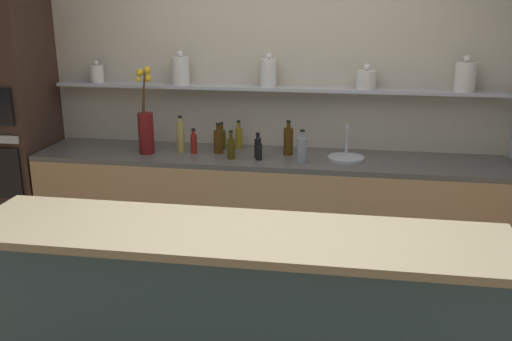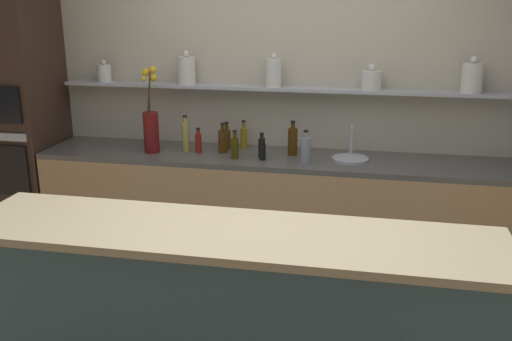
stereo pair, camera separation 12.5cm
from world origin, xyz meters
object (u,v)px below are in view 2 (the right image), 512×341
Objects in this scene: oven_tower at (15,129)px; bottle_oil_2 at (235,147)px; bottle_spirit_1 at (186,136)px; bottle_spirit_3 at (305,150)px; bottle_sauce_7 at (198,142)px; bottle_sauce_4 at (262,147)px; bottle_oil_9 at (244,137)px; bottle_spirit_0 at (293,141)px; flower_vase at (151,125)px; sink_fixture at (350,157)px; bottle_oil_5 at (227,138)px; bottle_sauce_6 at (263,150)px; bottle_spirit_8 at (223,141)px.

oven_tower reaches higher than bottle_oil_2.
oven_tower is 1.48m from bottle_spirit_1.
bottle_sauce_7 is (-0.85, 0.13, -0.02)m from bottle_spirit_3.
bottle_spirit_3 reaches higher than bottle_sauce_4.
bottle_oil_9 is at bearing 129.08° from bottle_sauce_4.
oven_tower reaches higher than bottle_sauce_7.
bottle_oil_9 is at bearing 89.86° from bottle_oil_2.
bottle_oil_2 is at bearing -90.14° from bottle_oil_9.
bottle_oil_9 reaches higher than bottle_oil_2.
bottle_spirit_3 is at bearing -31.26° from bottle_oil_9.
bottle_spirit_0 is at bearing 1.58° from oven_tower.
bottle_sauce_7 is (1.59, -0.01, -0.03)m from oven_tower.
bottle_spirit_3 is 1.29× the size of bottle_sauce_4.
oven_tower is at bearing 177.06° from flower_vase.
bottle_spirit_3 is 0.35m from bottle_sauce_4.
bottle_spirit_1 is at bearing 170.86° from bottle_spirit_3.
bottle_spirit_0 is at bearing 173.44° from sink_fixture.
bottle_spirit_3 is at bearing -23.89° from bottle_oil_5.
sink_fixture is 1.19× the size of bottle_oil_9.
bottle_spirit_1 is at bearing 17.03° from flower_vase.
bottle_oil_5 is at bearing 170.57° from bottle_spirit_0.
bottle_sauce_6 is 0.87× the size of bottle_sauce_7.
bottle_sauce_4 is at bearing 19.65° from bottle_oil_2.
bottle_sauce_7 is at bearing 171.25° from bottle_spirit_3.
oven_tower is 10.50× the size of bottle_sauce_7.
bottle_oil_9 is at bearing 12.05° from bottle_oil_5.
sink_fixture is at bearing 11.43° from bottle_sauce_6.
bottle_spirit_8 is (0.19, 0.04, 0.01)m from bottle_sauce_7.
bottle_spirit_1 is 0.30m from bottle_spirit_8.
bottle_spirit_1 is 0.12m from bottle_sauce_7.
bottle_sauce_7 is (-0.73, -0.07, -0.03)m from bottle_spirit_0.
bottle_spirit_1 is 1.21× the size of bottle_spirit_8.
bottle_spirit_8 is at bearing 3.04° from bottle_spirit_1.
bottle_spirit_8 reaches higher than bottle_sauce_6.
bottle_spirit_8 is (-0.33, 0.08, 0.01)m from bottle_sauce_4.
bottle_spirit_0 is 1.14× the size of bottle_spirit_8.
bottle_sauce_4 is at bearing -6.14° from bottle_spirit_1.
oven_tower is 9.45× the size of bottle_oil_2.
bottle_spirit_1 is at bearing 162.52° from bottle_oil_2.
bottle_oil_9 is (-0.41, 0.12, -0.02)m from bottle_spirit_0.
bottle_sauce_7 is at bearing 8.35° from flower_vase.
bottle_sauce_4 is at bearing -1.44° from oven_tower.
bottle_spirit_0 is 0.94× the size of bottle_spirit_1.
bottle_oil_2 is (-0.41, -0.19, -0.02)m from bottle_spirit_0.
bottle_sauce_4 reaches higher than bottle_sauce_6.
bottle_spirit_0 is 1.17× the size of bottle_oil_9.
bottle_oil_2 is 1.00× the size of bottle_oil_5.
bottle_sauce_4 is 1.12× the size of bottle_sauce_6.
flower_vase is 1.11m from bottle_spirit_0.
bottle_spirit_3 is (2.44, -0.14, -0.01)m from oven_tower.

